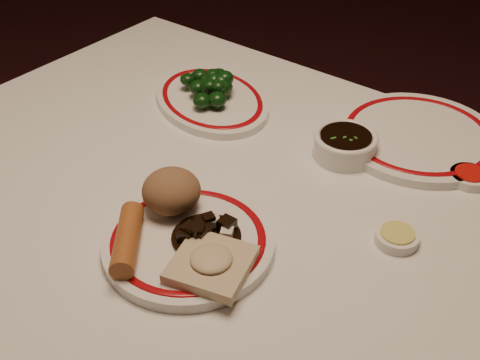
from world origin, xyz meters
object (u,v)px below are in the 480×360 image
object	(u,v)px
dining_table	(228,236)
stirfry_heap	(205,232)
rice_mound	(171,191)
broccoli_pile	(212,84)
fried_wonton	(211,263)
main_plate	(189,242)
soy_bowl	(345,146)
broccoli_plate	(212,100)
spring_roll	(127,239)

from	to	relation	value
dining_table	stirfry_heap	xyz separation A→B (m)	(0.05, -0.11, 0.12)
rice_mound	broccoli_pile	xyz separation A→B (m)	(-0.17, 0.30, -0.01)
dining_table	fried_wonton	xyz separation A→B (m)	(0.10, -0.16, 0.12)
main_plate	rice_mound	bearing A→B (deg)	149.96
stirfry_heap	soy_bowl	xyz separation A→B (m)	(0.04, 0.32, -0.01)
soy_bowl	stirfry_heap	bearing A→B (deg)	-97.67
rice_mound	broccoli_plate	distance (m)	0.35
dining_table	broccoli_pile	distance (m)	0.32
stirfry_heap	broccoli_pile	size ratio (longest dim) A/B	0.80
rice_mound	broccoli_plate	size ratio (longest dim) A/B	0.26
fried_wonton	broccoli_pile	bearing A→B (deg)	129.69
dining_table	fried_wonton	size ratio (longest dim) A/B	9.67
spring_roll	stirfry_heap	bearing A→B (deg)	10.85
main_plate	fried_wonton	distance (m)	0.07
spring_roll	broccoli_plate	xyz separation A→B (m)	(-0.18, 0.40, -0.03)
stirfry_heap	broccoli_pile	bearing A→B (deg)	128.34
dining_table	broccoli_plate	world-z (taller)	broccoli_plate
spring_roll	fried_wonton	distance (m)	0.12
spring_roll	broccoli_plate	size ratio (longest dim) A/B	0.37
rice_mound	soy_bowl	size ratio (longest dim) A/B	0.81
soy_bowl	broccoli_plate	bearing A→B (deg)	-179.21
rice_mound	soy_bowl	distance (m)	0.33
dining_table	rice_mound	bearing A→B (deg)	-108.41
spring_roll	stirfry_heap	size ratio (longest dim) A/B	1.24
stirfry_heap	broccoli_pile	xyz separation A→B (m)	(-0.25, 0.32, 0.01)
dining_table	rice_mound	distance (m)	0.17
broccoli_pile	stirfry_heap	bearing A→B (deg)	-51.66
rice_mound	stirfry_heap	distance (m)	0.09
main_plate	stirfry_heap	world-z (taller)	stirfry_heap
broccoli_plate	broccoli_pile	size ratio (longest dim) A/B	2.70
dining_table	broccoli_plate	size ratio (longest dim) A/B	3.54
main_plate	fried_wonton	size ratio (longest dim) A/B	2.61
rice_mound	stirfry_heap	world-z (taller)	rice_mound
dining_table	spring_roll	bearing A→B (deg)	-95.66
dining_table	spring_roll	world-z (taller)	spring_roll
dining_table	stirfry_heap	size ratio (longest dim) A/B	12.00
dining_table	broccoli_pile	bearing A→B (deg)	134.47
rice_mound	soy_bowl	world-z (taller)	rice_mound
spring_roll	fried_wonton	bearing A→B (deg)	-20.13
dining_table	rice_mound	size ratio (longest dim) A/B	13.64
spring_roll	broccoli_pile	xyz separation A→B (m)	(-0.18, 0.40, 0.01)
main_plate	broccoli_pile	xyz separation A→B (m)	(-0.24, 0.34, 0.03)
main_plate	broccoli_plate	bearing A→B (deg)	125.28
dining_table	main_plate	size ratio (longest dim) A/B	3.70
spring_roll	broccoli_pile	world-z (taller)	broccoli_pile
broccoli_pile	soy_bowl	distance (m)	0.30
dining_table	main_plate	xyz separation A→B (m)	(0.03, -0.13, 0.10)
stirfry_heap	broccoli_plate	bearing A→B (deg)	128.60
main_plate	soy_bowl	size ratio (longest dim) A/B	2.99
fried_wonton	broccoli_pile	distance (m)	0.47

